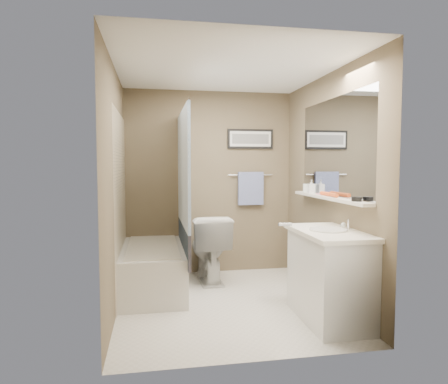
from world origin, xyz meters
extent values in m
plane|color=silver|center=(0.00, 0.00, 0.00)|extent=(2.50, 2.50, 0.00)
cube|color=white|center=(0.00, 0.00, 2.38)|extent=(2.20, 2.50, 0.04)
cube|color=brown|center=(0.00, 1.23, 1.20)|extent=(2.20, 0.04, 2.40)
cube|color=brown|center=(0.00, -1.23, 1.20)|extent=(2.20, 0.04, 2.40)
cube|color=brown|center=(-1.08, 0.00, 1.20)|extent=(0.04, 2.50, 2.40)
cube|color=brown|center=(1.08, 0.00, 1.20)|extent=(0.04, 2.50, 2.40)
cube|color=beige|center=(-1.09, 0.50, 1.00)|extent=(0.02, 1.55, 2.00)
cylinder|color=silver|center=(-0.40, 0.50, 2.05)|extent=(0.02, 1.55, 0.02)
cube|color=white|center=(-0.40, 0.50, 1.40)|extent=(0.03, 1.45, 1.28)
cube|color=#233041|center=(-0.40, 0.50, 0.58)|extent=(0.03, 1.45, 0.36)
cube|color=silver|center=(1.09, -0.15, 1.62)|extent=(0.02, 1.60, 1.00)
cube|color=silver|center=(1.04, -0.15, 1.10)|extent=(0.12, 1.60, 0.03)
cylinder|color=silver|center=(0.55, 1.22, 1.30)|extent=(0.60, 0.02, 0.02)
cube|color=#9AABE1|center=(0.55, 1.20, 1.12)|extent=(0.34, 0.05, 0.44)
cube|color=black|center=(0.55, 1.23, 1.78)|extent=(0.62, 0.02, 0.26)
cube|color=white|center=(0.55, 1.22, 1.78)|extent=(0.56, 0.00, 0.20)
cube|color=#595959|center=(0.55, 1.22, 1.78)|extent=(0.50, 0.00, 0.13)
cube|color=silver|center=(0.55, -1.24, 1.00)|extent=(0.80, 0.02, 2.00)
cylinder|color=silver|center=(0.22, -1.19, 1.00)|extent=(0.10, 0.02, 0.02)
cube|color=silver|center=(-0.75, 0.60, 0.25)|extent=(0.71, 1.50, 0.50)
cube|color=beige|center=(-0.75, 0.60, 0.50)|extent=(0.56, 1.36, 0.02)
imported|color=silver|center=(-0.07, 0.85, 0.41)|extent=(0.49, 0.82, 0.83)
cube|color=white|center=(0.85, -0.61, 0.40)|extent=(0.51, 0.90, 0.80)
cube|color=white|center=(0.84, -0.61, 0.82)|extent=(0.54, 0.96, 0.04)
cylinder|color=silver|center=(0.83, -0.61, 0.85)|extent=(0.34, 0.34, 0.01)
cylinder|color=silver|center=(1.03, -0.61, 0.89)|extent=(0.02, 0.02, 0.10)
sphere|color=silver|center=(1.03, -0.51, 0.87)|extent=(0.05, 0.05, 0.05)
cylinder|color=black|center=(1.04, -0.74, 1.14)|extent=(0.09, 0.09, 0.04)
cylinder|color=#C14A1B|center=(1.04, -0.26, 1.14)|extent=(0.06, 0.22, 0.04)
cylinder|color=#E45220|center=(1.04, -0.10, 1.14)|extent=(0.04, 0.22, 0.04)
cube|color=pink|center=(1.04, 0.07, 1.12)|extent=(0.04, 0.16, 0.01)
cylinder|color=silver|center=(1.04, 0.44, 1.17)|extent=(0.08, 0.08, 0.10)
imported|color=#999999|center=(1.04, 0.29, 1.19)|extent=(0.08, 0.08, 0.15)
camera|label=1|loc=(-0.74, -3.99, 1.44)|focal=32.00mm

